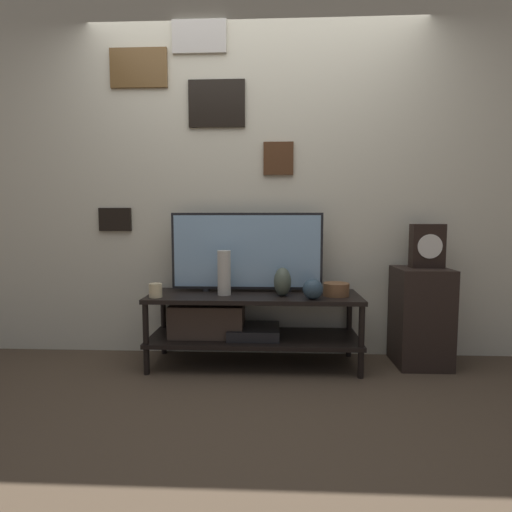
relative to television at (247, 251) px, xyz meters
name	(u,v)px	position (x,y,z in m)	size (l,w,h in m)	color
ground_plane	(252,380)	(0.06, -0.39, -0.81)	(12.00, 12.00, 0.00)	#4C3D2D
wall_back	(255,178)	(0.05, 0.19, 0.55)	(6.40, 0.08, 2.70)	beige
media_console	(237,320)	(-0.07, -0.11, -0.48)	(1.49, 0.49, 0.51)	black
television	(247,251)	(0.00, 0.00, 0.00)	(1.10, 0.05, 0.58)	black
vase_wide_bowl	(336,289)	(0.63, -0.13, -0.25)	(0.18, 0.18, 0.09)	brown
vase_tall_ceramic	(224,273)	(-0.15, -0.14, -0.14)	(0.09, 0.09, 0.31)	beige
vase_urn_stoneware	(282,282)	(0.26, -0.15, -0.20)	(0.12, 0.15, 0.20)	#4C5647
vase_round_glass	(313,289)	(0.46, -0.26, -0.23)	(0.14, 0.14, 0.14)	#2D4251
candle_jar	(156,290)	(-0.60, -0.25, -0.25)	(0.09, 0.09, 0.10)	beige
side_table	(421,317)	(1.25, -0.05, -0.46)	(0.36, 0.37, 0.70)	black
mantel_clock	(427,246)	(1.28, -0.02, 0.04)	(0.23, 0.11, 0.31)	black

